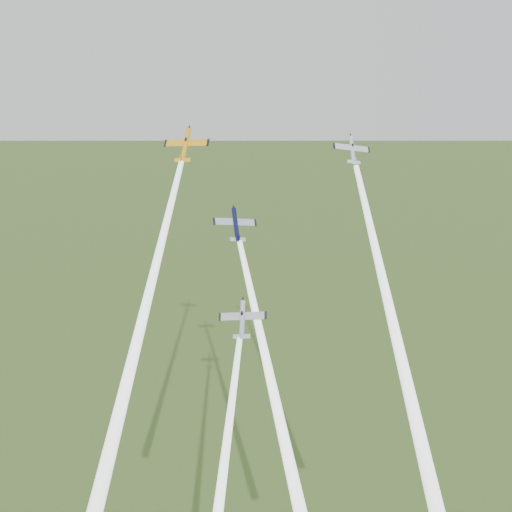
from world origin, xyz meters
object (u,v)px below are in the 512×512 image
(plane_yellow, at_px, (186,145))
(plane_silver_low, at_px, (242,319))
(plane_silver_right, at_px, (352,150))
(plane_navy, at_px, (236,224))

(plane_yellow, bearing_deg, plane_silver_low, -39.07)
(plane_silver_right, height_order, plane_silver_low, plane_silver_right)
(plane_navy, relative_size, plane_silver_right, 1.19)
(plane_yellow, xyz_separation_m, plane_silver_right, (28.91, -0.48, -0.50))
(plane_navy, xyz_separation_m, plane_silver_low, (2.00, -11.68, -13.13))
(plane_silver_right, relative_size, plane_silver_low, 0.83)
(plane_navy, relative_size, plane_silver_low, 0.99)
(plane_yellow, bearing_deg, plane_navy, -1.07)
(plane_silver_low, bearing_deg, plane_yellow, 134.98)
(plane_yellow, height_order, plane_silver_right, plane_yellow)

